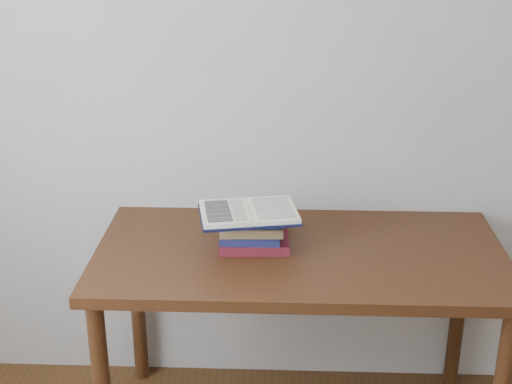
{
  "coord_description": "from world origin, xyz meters",
  "views": [
    {
      "loc": [
        -0.03,
        -0.91,
        1.94
      ],
      "look_at": [
        -0.12,
        1.37,
        1.01
      ],
      "focal_mm": 50.0,
      "sensor_mm": 36.0,
      "label": 1
    }
  ],
  "objects": [
    {
      "name": "book_stack",
      "position": [
        -0.13,
        1.4,
        0.85
      ],
      "size": [
        0.26,
        0.19,
        0.13
      ],
      "color": "maroon",
      "rests_on": "desk"
    },
    {
      "name": "desk",
      "position": [
        0.04,
        1.38,
        0.69
      ],
      "size": [
        1.47,
        0.73,
        0.79
      ],
      "color": "#452711",
      "rests_on": "ground"
    },
    {
      "name": "room_shell",
      "position": [
        -0.08,
        0.01,
        1.63
      ],
      "size": [
        3.54,
        3.54,
        2.62
      ],
      "color": "beige",
      "rests_on": "ground"
    },
    {
      "name": "open_book",
      "position": [
        -0.15,
        1.38,
        0.93
      ],
      "size": [
        0.38,
        0.3,
        0.03
      ],
      "rotation": [
        0.0,
        0.0,
        0.19
      ],
      "color": "black",
      "rests_on": "book_stack"
    }
  ]
}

